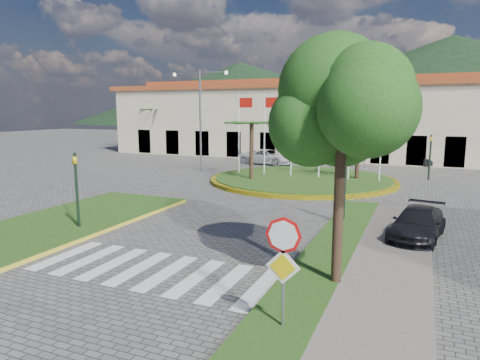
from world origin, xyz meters
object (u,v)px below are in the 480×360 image
at_px(white_van, 267,157).
at_px(car_dark_b, 416,159).
at_px(car_dark_a, 338,155).
at_px(car_side_right, 418,224).
at_px(stop_sign, 283,256).
at_px(roundabout_island, 303,179).
at_px(deciduous_tree, 343,98).

height_order(white_van, car_dark_b, white_van).
relative_size(car_dark_a, car_side_right, 0.86).
height_order(stop_sign, car_dark_b, stop_sign).
xyz_separation_m(roundabout_island, car_dark_a, (0.08, 12.92, 0.43)).
bearing_deg(stop_sign, deciduous_tree, 78.82).
bearing_deg(deciduous_tree, roundabout_island, 107.91).
xyz_separation_m(car_dark_a, car_side_right, (7.41, -24.20, -0.01)).
bearing_deg(white_van, roundabout_island, -138.63).
bearing_deg(car_side_right, stop_sign, -97.62).
relative_size(stop_sign, car_dark_b, 0.80).
height_order(deciduous_tree, white_van, deciduous_tree).
height_order(stop_sign, car_side_right, stop_sign).
height_order(roundabout_island, car_dark_a, roundabout_island).
bearing_deg(car_side_right, roundabout_island, 132.52).
xyz_separation_m(roundabout_island, car_dark_b, (6.99, 12.42, 0.37)).
height_order(deciduous_tree, car_dark_b, deciduous_tree).
distance_m(stop_sign, white_van, 29.90).
bearing_deg(car_dark_b, car_side_right, -155.04).
relative_size(car_dark_a, car_dark_b, 1.06).
distance_m(white_van, car_dark_a, 7.39).
height_order(stop_sign, deciduous_tree, deciduous_tree).
bearing_deg(car_dark_b, roundabout_island, 174.36).
bearing_deg(car_side_right, deciduous_tree, -100.36).
bearing_deg(roundabout_island, car_dark_b, 60.61).
xyz_separation_m(white_van, car_dark_a, (5.52, 4.92, -0.08)).
bearing_deg(car_dark_a, car_dark_b, -109.88).
height_order(white_van, car_dark_a, white_van).
xyz_separation_m(roundabout_island, car_side_right, (7.50, -11.28, 0.42)).
xyz_separation_m(stop_sign, car_dark_a, (-4.81, 32.96, -1.19)).
bearing_deg(stop_sign, car_dark_a, 98.31).
bearing_deg(car_side_right, white_van, 132.77).
relative_size(roundabout_island, car_side_right, 3.10).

